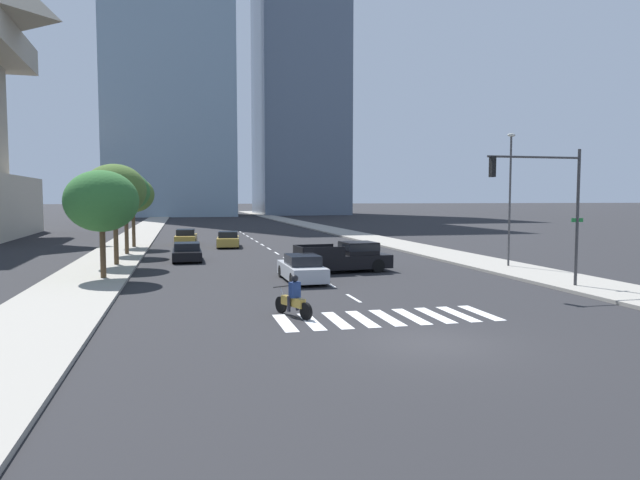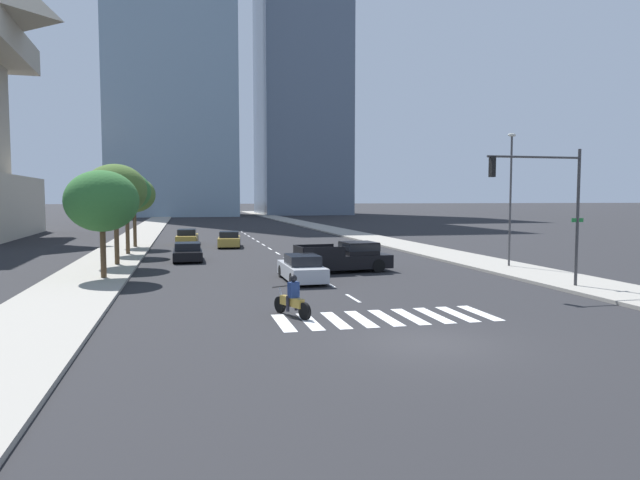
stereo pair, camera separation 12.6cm
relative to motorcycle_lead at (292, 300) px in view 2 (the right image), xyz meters
name	(u,v)px [view 2 (the right image)]	position (x,y,z in m)	size (l,w,h in m)	color
ground_plane	(427,342)	(3.12, -4.49, -0.58)	(800.00, 800.00, 0.00)	#232326
sidewalk_east	(409,247)	(14.72, 25.51, -0.51)	(4.00, 260.00, 0.15)	gray
sidewalk_west	(119,253)	(-8.47, 25.51, -0.51)	(4.00, 260.00, 0.15)	gray
crosswalk_near	(386,318)	(3.12, -0.97, -0.58)	(7.65, 2.78, 0.01)	silver
lane_divider_center	(270,249)	(3.12, 27.03, -0.58)	(0.14, 50.00, 0.01)	silver
motorcycle_lead	(292,300)	(0.00, 0.00, 0.00)	(1.10, 2.02, 1.49)	black
pickup_truck	(345,257)	(5.12, 11.37, 0.23)	(5.80, 2.51, 1.67)	black
sedan_black_0	(188,252)	(-3.50, 19.19, -0.02)	(1.87, 4.40, 1.22)	black
sedan_gold_1	(229,240)	(-0.01, 29.28, 0.04)	(2.20, 4.49, 1.34)	#B28E38
sedan_silver_2	(302,269)	(2.03, 8.32, 0.04)	(1.77, 4.71, 1.34)	#B7BABF
sedan_gold_3	(187,237)	(-3.47, 33.24, 0.04)	(2.06, 4.87, 1.36)	#B28E38
traffic_signal_near	(546,192)	(12.14, 3.15, 3.83)	(4.91, 0.28, 6.22)	#333335
street_lamp_east	(511,190)	(15.02, 10.70, 4.05)	(0.50, 0.24, 7.77)	#3F3F42
street_tree_nearest	(102,201)	(-7.67, 10.87, 3.41)	(3.62, 3.62, 5.40)	#4C3823
street_tree_second	(115,190)	(-7.67, 16.81, 4.03)	(3.69, 3.69, 6.05)	#4C3823
street_tree_third	(127,192)	(-7.67, 23.60, 4.02)	(3.40, 3.40, 5.92)	#4C3823
street_tree_fourth	(134,195)	(-7.67, 29.79, 3.83)	(3.43, 3.43, 5.74)	#4C3823
office_tower_center_skyline	(301,66)	(25.64, 126.37, 37.15)	(21.27, 25.63, 84.36)	slate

